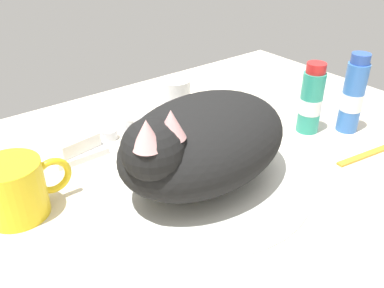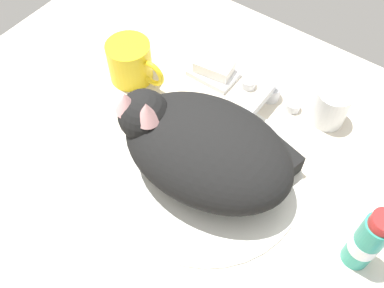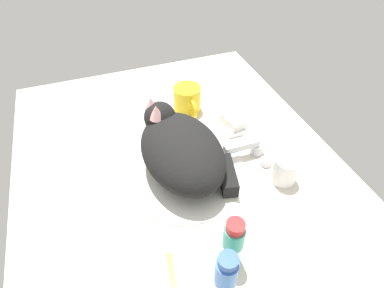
{
  "view_description": "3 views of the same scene",
  "coord_description": "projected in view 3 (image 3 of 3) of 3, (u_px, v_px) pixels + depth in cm",
  "views": [
    {
      "loc": [
        -33.07,
        -39.68,
        37.01
      ],
      "look_at": [
        -0.13,
        2.79,
        5.62
      ],
      "focal_mm": 38.65,
      "sensor_mm": 36.0,
      "label": 1
    },
    {
      "loc": [
        20.21,
        -31.8,
        62.88
      ],
      "look_at": [
        -2.95,
        0.08,
        6.42
      ],
      "focal_mm": 40.88,
      "sensor_mm": 36.0,
      "label": 2
    },
    {
      "loc": [
        53.15,
        -16.71,
        61.4
      ],
      "look_at": [
        -1.64,
        3.15,
        7.35
      ],
      "focal_mm": 30.26,
      "sensor_mm": 36.0,
      "label": 3
    }
  ],
  "objects": [
    {
      "name": "faucet",
      "position": [
        251.0,
        148.0,
        0.86
      ],
      "size": [
        12.42,
        11.5,
        5.02
      ],
      "color": "silver",
      "rests_on": "ground_plane"
    },
    {
      "name": "soap_dish",
      "position": [
        233.0,
        126.0,
        0.95
      ],
      "size": [
        9.0,
        6.4,
        1.2
      ],
      "primitive_type": "cube",
      "color": "white",
      "rests_on": "ground_plane"
    },
    {
      "name": "cat",
      "position": [
        181.0,
        149.0,
        0.78
      ],
      "size": [
        29.34,
        22.78,
        15.34
      ],
      "color": "black",
      "rests_on": "sink_basin"
    },
    {
      "name": "sink_basin",
      "position": [
        183.0,
        171.0,
        0.82
      ],
      "size": [
        32.26,
        32.26,
        0.76
      ],
      "primitive_type": "cylinder",
      "color": "silver",
      "rests_on": "ground_plane"
    },
    {
      "name": "ground_plane",
      "position": [
        183.0,
        176.0,
        0.84
      ],
      "size": [
        110.0,
        82.5,
        3.0
      ],
      "primitive_type": "cube",
      "color": "beige"
    },
    {
      "name": "coffee_mug",
      "position": [
        187.0,
        99.0,
        0.99
      ],
      "size": [
        12.31,
        8.35,
        8.09
      ],
      "color": "yellow",
      "rests_on": "ground_plane"
    },
    {
      "name": "mouthwash_bottle",
      "position": [
        225.0,
        281.0,
        0.55
      ],
      "size": [
        3.96,
        3.96,
        14.77
      ],
      "color": "#3870C6",
      "rests_on": "ground_plane"
    },
    {
      "name": "soap_bar",
      "position": [
        233.0,
        121.0,
        0.94
      ],
      "size": [
        7.75,
        5.37,
        2.43
      ],
      "primitive_type": "cube",
      "rotation": [
        0.0,
        0.0,
        0.15
      ],
      "color": "white",
      "rests_on": "soap_dish"
    },
    {
      "name": "toothpaste_bottle",
      "position": [
        232.0,
        245.0,
        0.61
      ],
      "size": [
        4.13,
        4.13,
        13.18
      ],
      "color": "teal",
      "rests_on": "ground_plane"
    },
    {
      "name": "rinse_cup",
      "position": [
        285.0,
        170.0,
        0.78
      ],
      "size": [
        6.05,
        6.05,
        7.13
      ],
      "color": "white",
      "rests_on": "ground_plane"
    }
  ]
}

